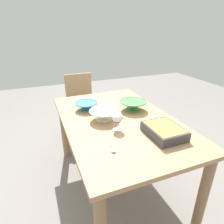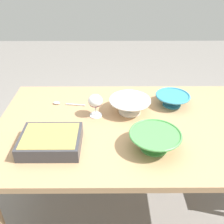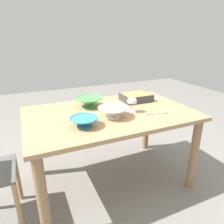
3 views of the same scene
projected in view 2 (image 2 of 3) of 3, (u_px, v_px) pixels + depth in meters
The scene contains 8 objects.
ground_plane at pixel (123, 207), 1.87m from camera, with size 8.00×8.00×0.00m, color gray.
dining_table at pixel (125, 139), 1.53m from camera, with size 1.48×0.94×0.75m.
wine_glass at pixel (95, 102), 1.48m from camera, with size 0.09×0.09×0.14m.
casserole_dish at pixel (51, 141), 1.27m from camera, with size 0.30×0.23×0.07m.
mixing_bowl at pixel (130, 105), 1.54m from camera, with size 0.25×0.25×0.09m.
small_bowl at pixel (172, 99), 1.62m from camera, with size 0.22×0.22×0.08m.
serving_bowl at pixel (155, 140), 1.26m from camera, with size 0.26×0.26×0.09m.
serving_spoon at pixel (62, 103), 1.64m from camera, with size 0.21×0.05×0.01m.
Camera 2 is at (-0.09, -1.20, 1.60)m, focal length 41.03 mm.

